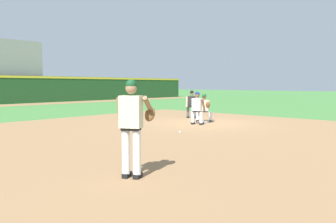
{
  "coord_description": "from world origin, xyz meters",
  "views": [
    {
      "loc": [
        -12.18,
        -8.81,
        1.76
      ],
      "look_at": [
        -5.7,
        -2.98,
        1.04
      ],
      "focal_mm": 35.0,
      "sensor_mm": 36.0,
      "label": 1
    }
  ],
  "objects_px": {
    "pitcher": "(133,122)",
    "umpire": "(192,103)",
    "first_base_bag": "(203,122)",
    "baserunner": "(197,107)",
    "first_baseman": "(204,107)",
    "baseball": "(180,132)"
  },
  "relations": [
    {
      "from": "first_baseman",
      "to": "baserunner",
      "type": "xyz_separation_m",
      "value": [
        -1.0,
        -0.32,
        0.06
      ]
    },
    {
      "from": "baseball",
      "to": "pitcher",
      "type": "xyz_separation_m",
      "value": [
        -5.0,
        -3.02,
        1.02
      ]
    },
    {
      "from": "pitcher",
      "to": "first_baseman",
      "type": "relative_size",
      "value": 1.39
    },
    {
      "from": "first_base_bag",
      "to": "first_baseman",
      "type": "height_order",
      "value": "first_baseman"
    },
    {
      "from": "first_baseman",
      "to": "umpire",
      "type": "relative_size",
      "value": 0.92
    },
    {
      "from": "first_baseman",
      "to": "baserunner",
      "type": "height_order",
      "value": "baserunner"
    },
    {
      "from": "baseball",
      "to": "baserunner",
      "type": "xyz_separation_m",
      "value": [
        2.43,
        1.06,
        0.76
      ]
    },
    {
      "from": "pitcher",
      "to": "baseball",
      "type": "bearing_deg",
      "value": 31.11
    },
    {
      "from": "pitcher",
      "to": "umpire",
      "type": "xyz_separation_m",
      "value": [
        9.54,
        6.02,
        -0.27
      ]
    },
    {
      "from": "umpire",
      "to": "baserunner",
      "type": "bearing_deg",
      "value": -137.42
    },
    {
      "from": "pitcher",
      "to": "baserunner",
      "type": "distance_m",
      "value": 8.48
    },
    {
      "from": "pitcher",
      "to": "umpire",
      "type": "height_order",
      "value": "pitcher"
    },
    {
      "from": "first_base_bag",
      "to": "baserunner",
      "type": "relative_size",
      "value": 0.26
    },
    {
      "from": "baseball",
      "to": "pitcher",
      "type": "relative_size",
      "value": 0.04
    },
    {
      "from": "baserunner",
      "to": "umpire",
      "type": "relative_size",
      "value": 1.0
    },
    {
      "from": "baseball",
      "to": "first_baseman",
      "type": "relative_size",
      "value": 0.06
    },
    {
      "from": "baseball",
      "to": "first_baseman",
      "type": "distance_m",
      "value": 3.76
    },
    {
      "from": "first_base_bag",
      "to": "umpire",
      "type": "distance_m",
      "value": 2.4
    },
    {
      "from": "first_base_bag",
      "to": "baserunner",
      "type": "distance_m",
      "value": 1.02
    },
    {
      "from": "pitcher",
      "to": "first_baseman",
      "type": "height_order",
      "value": "pitcher"
    },
    {
      "from": "pitcher",
      "to": "umpire",
      "type": "distance_m",
      "value": 11.29
    },
    {
      "from": "first_baseman",
      "to": "umpire",
      "type": "height_order",
      "value": "umpire"
    }
  ]
}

